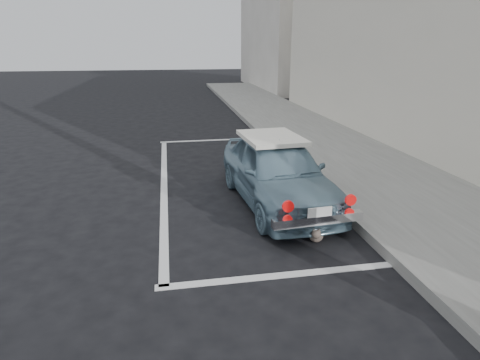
% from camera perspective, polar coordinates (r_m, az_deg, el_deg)
% --- Properties ---
extents(ground, '(80.00, 80.00, 0.00)m').
position_cam_1_polar(ground, '(5.12, -0.46, -10.97)').
color(ground, black).
rests_on(ground, ground).
extents(sidewalk, '(2.80, 40.00, 0.15)m').
position_cam_1_polar(sidewalk, '(7.89, 20.43, -0.64)').
color(sidewalk, slate).
rests_on(sidewalk, ground).
extents(building_far, '(3.50, 10.00, 8.00)m').
position_cam_1_polar(building_far, '(25.43, 6.52, 21.93)').
color(building_far, beige).
rests_on(building_far, ground).
extents(pline_rear, '(3.00, 0.12, 0.01)m').
position_cam_1_polar(pline_rear, '(4.80, 6.64, -13.25)').
color(pline_rear, silver).
rests_on(pline_rear, ground).
extents(pline_front, '(3.00, 0.12, 0.01)m').
position_cam_1_polar(pline_front, '(11.24, -3.57, 5.69)').
color(pline_front, silver).
rests_on(pline_front, ground).
extents(pline_side, '(0.12, 7.00, 0.01)m').
position_cam_1_polar(pline_side, '(7.80, -10.75, -0.53)').
color(pline_side, silver).
rests_on(pline_side, ground).
extents(retro_coupe, '(1.56, 3.36, 1.11)m').
position_cam_1_polar(retro_coupe, '(6.62, 5.33, 1.31)').
color(retro_coupe, '#6D8FA2').
rests_on(retro_coupe, ground).
extents(cat, '(0.31, 0.44, 0.25)m').
position_cam_1_polar(cat, '(5.55, 10.76, -7.46)').
color(cat, '#675C4E').
rests_on(cat, ground).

